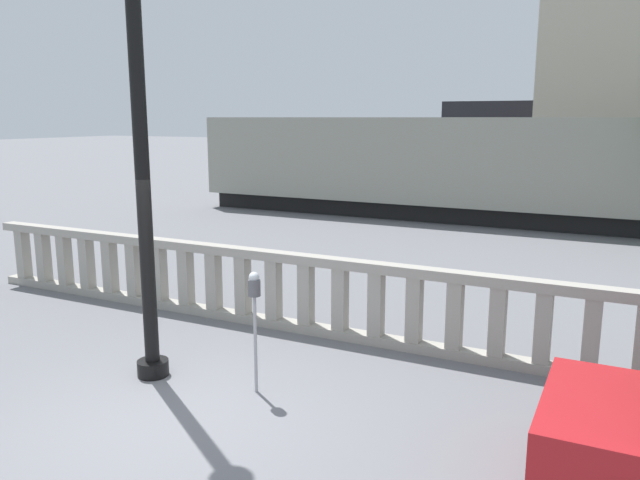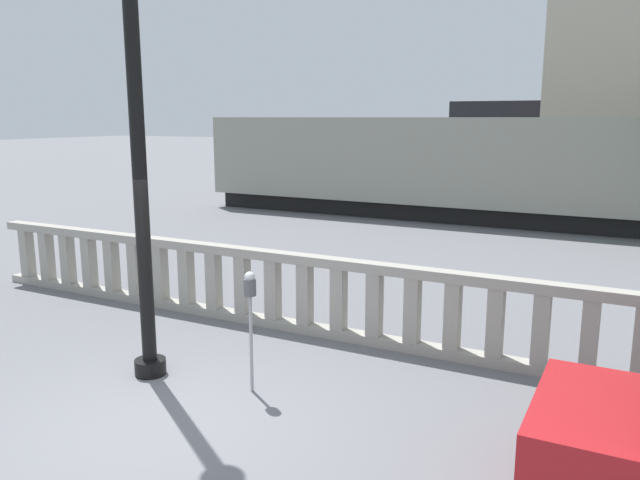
{
  "view_description": "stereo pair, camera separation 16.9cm",
  "coord_description": "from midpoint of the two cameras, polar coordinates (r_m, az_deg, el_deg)",
  "views": [
    {
      "loc": [
        4.26,
        -4.73,
        3.23
      ],
      "look_at": [
        -0.27,
        4.29,
        1.24
      ],
      "focal_mm": 35.0,
      "sensor_mm": 36.0,
      "label": 1
    },
    {
      "loc": [
        4.41,
        -4.65,
        3.23
      ],
      "look_at": [
        -0.27,
        4.29,
        1.24
      ],
      "focal_mm": 35.0,
      "sensor_mm": 36.0,
      "label": 2
    }
  ],
  "objects": [
    {
      "name": "train_near",
      "position": [
        20.15,
        18.57,
        6.26
      ],
      "size": [
        21.51,
        3.11,
        3.83
      ],
      "color": "black",
      "rests_on": "ground"
    },
    {
      "name": "parking_meter",
      "position": [
        7.33,
        -6.67,
        -5.38
      ],
      "size": [
        0.15,
        0.15,
        1.48
      ],
      "color": "#99999E",
      "rests_on": "ground"
    },
    {
      "name": "lamppost",
      "position": [
        7.78,
        -16.81,
        10.78
      ],
      "size": [
        0.41,
        0.41,
        5.84
      ],
      "color": "black",
      "rests_on": "ground"
    },
    {
      "name": "ground_plane",
      "position": [
        7.16,
        -14.94,
        -16.07
      ],
      "size": [
        160.0,
        160.0,
        0.0
      ],
      "primitive_type": "plane",
      "color": "slate"
    },
    {
      "name": "balustrade",
      "position": [
        9.45,
        -1.8,
        -4.96
      ],
      "size": [
        13.24,
        0.24,
        1.21
      ],
      "color": "#9E998E",
      "rests_on": "ground"
    }
  ]
}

